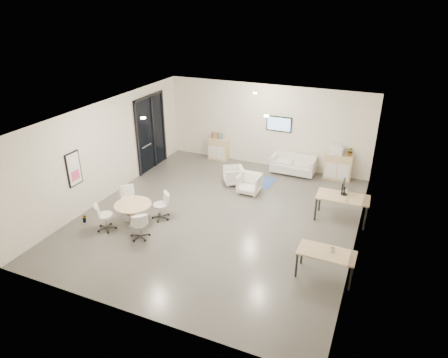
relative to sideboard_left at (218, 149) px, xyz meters
The scene contains 21 objects.
room_shell 4.83m from the sideboard_left, 65.56° to the right, with size 9.60×10.60×4.80m.
glass_door 2.88m from the sideboard_left, 138.84° to the right, with size 0.09×1.90×2.85m.
artwork 6.31m from the sideboard_left, 109.10° to the right, with size 0.05×0.54×1.04m.
wall_tv 2.77m from the sideboard_left, ahead, with size 0.98×0.06×0.58m.
ceiling_spots 4.72m from the sideboard_left, 63.14° to the right, with size 3.14×4.14×0.03m.
sideboard_left is the anchor object (origin of this frame).
sideboard_right 4.81m from the sideboard_left, ahead, with size 0.96×0.47×0.96m.
books 0.56m from the sideboard_left, behind, with size 0.46×0.14×0.22m.
printer 4.75m from the sideboard_left, ahead, with size 0.49×0.42×0.32m.
loveseat 3.20m from the sideboard_left, ahead, with size 1.63×0.83×0.61m.
blue_rug 2.49m from the sideboard_left, 34.83° to the right, with size 1.54×1.03×0.01m, color #2E4B8E.
armchair_left 2.42m from the sideboard_left, 53.03° to the right, with size 0.67×0.63×0.69m, color beige.
armchair_right 3.26m from the sideboard_left, 47.05° to the right, with size 0.72×0.67×0.74m, color beige.
desk_rear 6.17m from the sideboard_left, 29.23° to the right, with size 1.54×0.81×0.79m.
desk_front 8.01m from the sideboard_left, 47.39° to the right, with size 1.35×0.69×0.70m.
monitor 6.08m from the sideboard_left, 28.18° to the right, with size 0.20×0.50×0.44m.
round_table 5.66m from the sideboard_left, 92.16° to the right, with size 1.08×1.08×0.66m.
meeting_chairs 5.66m from the sideboard_left, 92.16° to the right, with size 1.98×1.98×0.82m.
plant_cabinet 5.21m from the sideboard_left, ahead, with size 0.29×0.32×0.25m, color #3F7F3F.
plant_floor 6.41m from the sideboard_left, 104.64° to the right, with size 0.15×0.28×0.12m, color #3F7F3F.
cup 8.02m from the sideboard_left, 46.37° to the right, with size 0.12×0.09×0.12m, color white.
Camera 1 is at (4.33, -9.73, 6.22)m, focal length 32.00 mm.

